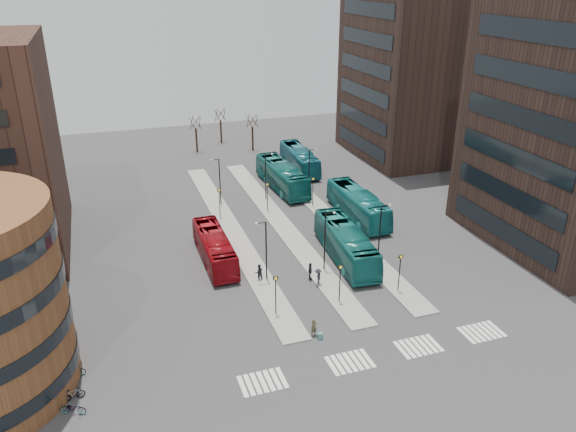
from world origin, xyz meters
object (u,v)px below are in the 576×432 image
object	(u,v)px
red_bus	(215,247)
bicycle_near	(73,408)
traveller	(314,327)
teal_bus_b	(282,176)
suitcase	(320,336)
teal_bus_a	(346,243)
bicycle_mid	(73,394)
commuter_b	(310,271)
teal_bus_c	(358,204)
commuter_c	(318,277)
teal_bus_d	(299,159)
bicycle_far	(74,371)
commuter_a	(259,272)

from	to	relation	value
red_bus	bicycle_near	bearing A→B (deg)	-126.51
bicycle_near	traveller	bearing A→B (deg)	-58.16
red_bus	teal_bus_b	world-z (taller)	teal_bus_b
suitcase	teal_bus_a	distance (m)	14.38
traveller	bicycle_near	xyz separation A→B (m)	(-18.60, -2.98, -0.33)
red_bus	bicycle_mid	bearing A→B (deg)	-128.71
commuter_b	teal_bus_c	bearing A→B (deg)	-23.28
commuter_c	teal_bus_a	bearing A→B (deg)	150.87
red_bus	commuter_c	world-z (taller)	red_bus
teal_bus_d	commuter_b	xyz separation A→B (m)	(-10.21, -31.03, -0.82)
bicycle_near	bicycle_mid	distance (m)	1.40
teal_bus_a	teal_bus_d	size ratio (longest dim) A/B	1.05
commuter_c	bicycle_near	size ratio (longest dim) A/B	0.98
commuter_b	bicycle_mid	size ratio (longest dim) A/B	1.11
commuter_b	bicycle_far	bearing A→B (deg)	128.03
teal_bus_b	bicycle_far	xyz separation A→B (m)	(-26.88, -32.07, -1.38)
suitcase	traveller	size ratio (longest dim) A/B	0.33
suitcase	teal_bus_b	size ratio (longest dim) A/B	0.04
suitcase	commuter_b	distance (m)	9.66
teal_bus_b	bicycle_far	world-z (taller)	teal_bus_b
commuter_a	bicycle_far	size ratio (longest dim) A/B	1.01
suitcase	teal_bus_d	distance (m)	42.32
commuter_a	bicycle_near	distance (m)	21.40
teal_bus_a	teal_bus_d	xyz separation A→B (m)	(5.22, 28.23, -0.08)
teal_bus_c	commuter_c	world-z (taller)	teal_bus_c
commuter_b	bicycle_near	size ratio (longest dim) A/B	0.99
commuter_b	commuter_c	distance (m)	1.33
commuter_a	commuter_b	distance (m)	4.94
traveller	bicycle_mid	size ratio (longest dim) A/B	1.00
red_bus	teal_bus_d	size ratio (longest dim) A/B	0.92
teal_bus_b	bicycle_mid	distance (m)	43.92
teal_bus_c	commuter_a	xyz separation A→B (m)	(-15.47, -10.56, -0.89)
commuter_a	commuter_b	world-z (taller)	commuter_b
suitcase	bicycle_far	size ratio (longest dim) A/B	0.31
bicycle_mid	bicycle_far	bearing A→B (deg)	-10.77
commuter_c	bicycle_near	distance (m)	24.26
traveller	commuter_a	distance (m)	10.29
commuter_a	bicycle_mid	distance (m)	20.57
commuter_a	commuter_b	xyz separation A→B (m)	(4.73, -1.45, 0.03)
commuter_b	bicycle_far	size ratio (longest dim) A/B	1.04
commuter_a	bicycle_far	bearing A→B (deg)	31.60
red_bus	commuter_b	xyz separation A→B (m)	(7.93, -6.68, -0.68)
teal_bus_a	commuter_c	xyz separation A→B (m)	(-4.69, -4.09, -0.92)
teal_bus_a	teal_bus_c	xyz separation A→B (m)	(5.76, 9.21, -0.04)
red_bus	teal_bus_a	bearing A→B (deg)	-16.52
teal_bus_a	bicycle_mid	distance (m)	29.68
traveller	commuter_c	bearing A→B (deg)	53.32
commuter_c	teal_bus_d	bearing A→B (deg)	-177.28
teal_bus_a	commuter_b	world-z (taller)	teal_bus_a
suitcase	teal_bus_b	distance (m)	34.64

